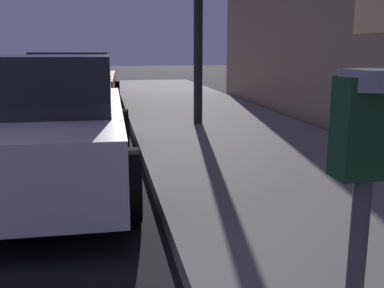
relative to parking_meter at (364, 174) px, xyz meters
name	(u,v)px	position (x,y,z in m)	size (l,w,h in m)	color
parking_meter	(364,174)	(0.00, 0.00, 0.00)	(0.19, 0.19, 1.29)	#59595B
car_white	(41,123)	(-1.46, 3.87, -0.43)	(2.04, 4.28, 1.43)	silver
car_red	(75,83)	(-1.46, 9.78, -0.42)	(2.22, 4.54, 1.43)	maroon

